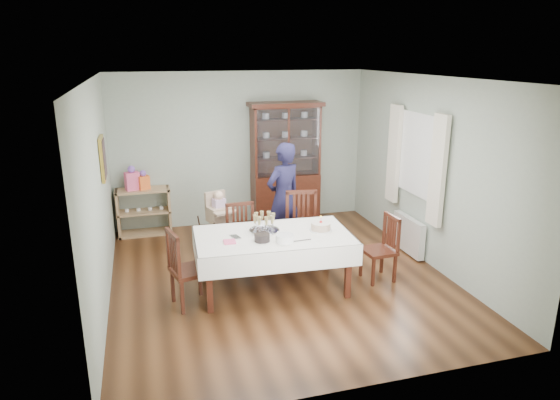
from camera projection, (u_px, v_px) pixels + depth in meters
name	position (u px, v px, depth m)	size (l,w,h in m)	color
floor	(279.00, 277.00, 6.95)	(5.00, 5.00, 0.00)	#593319
room_shell	(269.00, 149.00, 6.95)	(5.00, 5.00, 5.00)	#9EAA99
dining_table	(273.00, 262.00, 6.50)	(2.06, 1.26, 0.76)	#451B11
china_cabinet	(285.00, 162.00, 8.90)	(1.30, 0.48, 2.18)	#451B11
sideboard	(144.00, 212.00, 8.48)	(0.90, 0.38, 0.80)	tan
picture_frame	(103.00, 158.00, 6.63)	(0.04, 0.48, 0.58)	gold
window	(418.00, 155.00, 7.36)	(0.04, 1.02, 1.22)	white
curtain_left	(438.00, 171.00, 6.80)	(0.07, 0.30, 1.55)	silver
curtain_right	(394.00, 154.00, 7.94)	(0.07, 0.30, 1.55)	silver
radiator	(408.00, 235.00, 7.70)	(0.10, 0.80, 0.55)	white
chair_far_left	(243.00, 251.00, 7.10)	(0.44, 0.44, 0.95)	#451B11
chair_far_right	(303.00, 244.00, 7.27)	(0.55, 0.55, 1.08)	#451B11
chair_end_left	(190.00, 283.00, 6.11)	(0.53, 0.53, 0.98)	#451B11
chair_end_right	(379.00, 261.00, 6.82)	(0.43, 0.43, 0.90)	#451B11
woman	(284.00, 198.00, 7.67)	(0.62, 0.41, 1.71)	#181632
high_chair	(220.00, 229.00, 7.65)	(0.57, 0.57, 1.01)	black
champagne_tray	(264.00, 226.00, 6.49)	(0.40, 0.40, 0.24)	silver
birthday_cake	(321.00, 227.00, 6.53)	(0.29, 0.29, 0.20)	white
plate_stack_dark	(262.00, 238.00, 6.16)	(0.20, 0.20, 0.09)	black
plate_stack_white	(285.00, 238.00, 6.13)	(0.23, 0.23, 0.10)	white
napkin_stack	(230.00, 242.00, 6.13)	(0.15, 0.15, 0.02)	#F15987
cutlery	(232.00, 237.00, 6.30)	(0.12, 0.17, 0.01)	silver
cake_knife	(301.00, 241.00, 6.18)	(0.28, 0.02, 0.01)	silver
gift_bag_pink	(132.00, 179.00, 8.25)	(0.26, 0.21, 0.41)	#F15987
gift_bag_orange	(144.00, 181.00, 8.31)	(0.21, 0.18, 0.33)	orange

